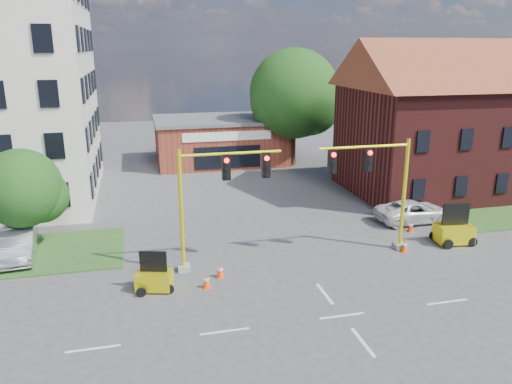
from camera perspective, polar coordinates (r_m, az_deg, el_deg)
The scene contains 16 objects.
ground at distance 21.85m, azimuth 9.81°, elevation -13.77°, with size 120.00×120.00×0.00m, color #404042.
lane_markings at distance 19.57m, azimuth 13.44°, elevation -17.90°, with size 60.00×36.00×0.01m, color white, non-canonical shape.
brick_shop at distance 48.64m, azimuth -4.15°, elevation 5.96°, with size 12.40×8.40×4.30m.
townhouse_row at distance 42.42m, azimuth 24.34°, elevation 8.20°, with size 21.00×11.00×11.50m.
tree_large at distance 46.93m, azimuth 4.87°, elevation 10.82°, with size 8.65×8.24×10.82m.
tree_nw_front at distance 29.35m, azimuth -24.74°, elevation 0.16°, with size 4.44×4.23×5.73m.
signal_mast_west at distance 24.49m, azimuth -4.77°, elevation -0.22°, with size 5.30×0.60×6.20m.
signal_mast_east at distance 27.16m, azimuth 13.68°, elevation 1.03°, with size 5.30×0.60×6.20m.
trailer_west at distance 23.82m, azimuth -11.55°, elevation -9.64°, with size 1.84×1.47×1.83m.
trailer_east at distance 30.70m, azimuth 21.66°, elevation -4.22°, with size 2.15×1.58×2.26m.
cone_a at distance 23.72m, azimuth -5.68°, elevation -10.12°, with size 0.40×0.40×0.70m.
cone_b at distance 24.68m, azimuth -4.10°, elevation -8.98°, with size 0.40×0.40×0.70m.
cone_c at distance 28.71m, azimuth 16.59°, elevation -5.92°, with size 0.40×0.40×0.70m.
cone_d at distance 31.83m, azimuth 17.27°, elevation -3.77°, with size 0.40×0.40×0.70m.
pickup_white at distance 33.55m, azimuth 17.57°, elevation -2.14°, with size 2.28×4.95×1.37m, color silver.
sedan_silver_front at distance 29.52m, azimuth -25.50°, elevation -5.37°, with size 1.61×4.61×1.52m, color #95979C.
Camera 1 is at (-7.93, -17.22, 10.86)m, focal length 35.00 mm.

